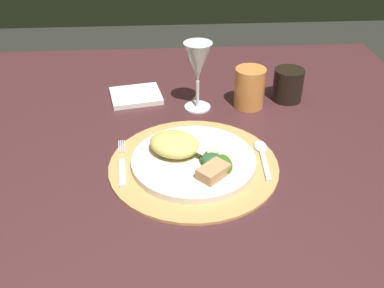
{
  "coord_description": "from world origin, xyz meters",
  "views": [
    {
      "loc": [
        -0.01,
        -0.8,
        1.25
      ],
      "look_at": [
        0.04,
        -0.06,
        0.75
      ],
      "focal_mm": 40.31,
      "sensor_mm": 36.0,
      "label": 1
    }
  ],
  "objects_px": {
    "dining_table": "(172,179)",
    "wine_glass": "(198,64)",
    "napkin": "(136,96)",
    "spoon": "(262,152)",
    "dinner_plate": "(194,161)",
    "fork": "(122,164)",
    "dark_tumbler": "(288,85)",
    "amber_tumbler": "(250,88)"
  },
  "relations": [
    {
      "from": "dining_table",
      "to": "wine_glass",
      "type": "height_order",
      "value": "wine_glass"
    },
    {
      "from": "napkin",
      "to": "spoon",
      "type": "bearing_deg",
      "value": -45.56
    },
    {
      "from": "dinner_plate",
      "to": "fork",
      "type": "relative_size",
      "value": 1.6
    },
    {
      "from": "napkin",
      "to": "dark_tumbler",
      "type": "height_order",
      "value": "dark_tumbler"
    },
    {
      "from": "amber_tumbler",
      "to": "dinner_plate",
      "type": "bearing_deg",
      "value": -122.18
    },
    {
      "from": "dinner_plate",
      "to": "napkin",
      "type": "bearing_deg",
      "value": 112.78
    },
    {
      "from": "napkin",
      "to": "wine_glass",
      "type": "height_order",
      "value": "wine_glass"
    },
    {
      "from": "wine_glass",
      "to": "amber_tumbler",
      "type": "relative_size",
      "value": 1.7
    },
    {
      "from": "fork",
      "to": "amber_tumbler",
      "type": "xyz_separation_m",
      "value": [
        0.3,
        0.24,
        0.04
      ]
    },
    {
      "from": "napkin",
      "to": "dark_tumbler",
      "type": "relative_size",
      "value": 1.54
    },
    {
      "from": "fork",
      "to": "napkin",
      "type": "height_order",
      "value": "napkin"
    },
    {
      "from": "spoon",
      "to": "wine_glass",
      "type": "distance_m",
      "value": 0.27
    },
    {
      "from": "spoon",
      "to": "dark_tumbler",
      "type": "xyz_separation_m",
      "value": [
        0.11,
        0.24,
        0.03
      ]
    },
    {
      "from": "dark_tumbler",
      "to": "amber_tumbler",
      "type": "bearing_deg",
      "value": -165.2
    },
    {
      "from": "dinner_plate",
      "to": "spoon",
      "type": "xyz_separation_m",
      "value": [
        0.14,
        0.03,
        -0.0
      ]
    },
    {
      "from": "dinner_plate",
      "to": "fork",
      "type": "distance_m",
      "value": 0.14
    },
    {
      "from": "wine_glass",
      "to": "dark_tumbler",
      "type": "relative_size",
      "value": 2.05
    },
    {
      "from": "napkin",
      "to": "wine_glass",
      "type": "relative_size",
      "value": 0.75
    },
    {
      "from": "wine_glass",
      "to": "amber_tumbler",
      "type": "height_order",
      "value": "wine_glass"
    },
    {
      "from": "spoon",
      "to": "wine_glass",
      "type": "relative_size",
      "value": 0.83
    },
    {
      "from": "spoon",
      "to": "amber_tumbler",
      "type": "height_order",
      "value": "amber_tumbler"
    },
    {
      "from": "dinner_plate",
      "to": "wine_glass",
      "type": "bearing_deg",
      "value": 83.78
    },
    {
      "from": "fork",
      "to": "wine_glass",
      "type": "bearing_deg",
      "value": 54.67
    },
    {
      "from": "wine_glass",
      "to": "dark_tumbler",
      "type": "height_order",
      "value": "wine_glass"
    },
    {
      "from": "amber_tumbler",
      "to": "wine_glass",
      "type": "bearing_deg",
      "value": -178.73
    },
    {
      "from": "wine_glass",
      "to": "spoon",
      "type": "bearing_deg",
      "value": -61.23
    },
    {
      "from": "dining_table",
      "to": "amber_tumbler",
      "type": "xyz_separation_m",
      "value": [
        0.2,
        0.13,
        0.17
      ]
    },
    {
      "from": "dinner_plate",
      "to": "amber_tumbler",
      "type": "xyz_separation_m",
      "value": [
        0.15,
        0.24,
        0.04
      ]
    },
    {
      "from": "fork",
      "to": "amber_tumbler",
      "type": "distance_m",
      "value": 0.38
    },
    {
      "from": "dining_table",
      "to": "dark_tumbler",
      "type": "relative_size",
      "value": 16.08
    },
    {
      "from": "fork",
      "to": "dark_tumbler",
      "type": "bearing_deg",
      "value": 33.88
    },
    {
      "from": "amber_tumbler",
      "to": "spoon",
      "type": "bearing_deg",
      "value": -92.62
    },
    {
      "from": "dinner_plate",
      "to": "wine_glass",
      "type": "xyz_separation_m",
      "value": [
        0.03,
        0.24,
        0.1
      ]
    },
    {
      "from": "dining_table",
      "to": "dinner_plate",
      "type": "xyz_separation_m",
      "value": [
        0.04,
        -0.11,
        0.13
      ]
    },
    {
      "from": "dinner_plate",
      "to": "dark_tumbler",
      "type": "distance_m",
      "value": 0.37
    },
    {
      "from": "spoon",
      "to": "napkin",
      "type": "relative_size",
      "value": 1.11
    },
    {
      "from": "amber_tumbler",
      "to": "napkin",
      "type": "bearing_deg",
      "value": 167.93
    },
    {
      "from": "dining_table",
      "to": "dinner_plate",
      "type": "height_order",
      "value": "dinner_plate"
    },
    {
      "from": "napkin",
      "to": "dinner_plate",
      "type": "bearing_deg",
      "value": -67.22
    },
    {
      "from": "dining_table",
      "to": "dark_tumbler",
      "type": "height_order",
      "value": "dark_tumbler"
    },
    {
      "from": "wine_glass",
      "to": "dark_tumbler",
      "type": "bearing_deg",
      "value": 7.43
    },
    {
      "from": "dinner_plate",
      "to": "amber_tumbler",
      "type": "distance_m",
      "value": 0.29
    }
  ]
}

